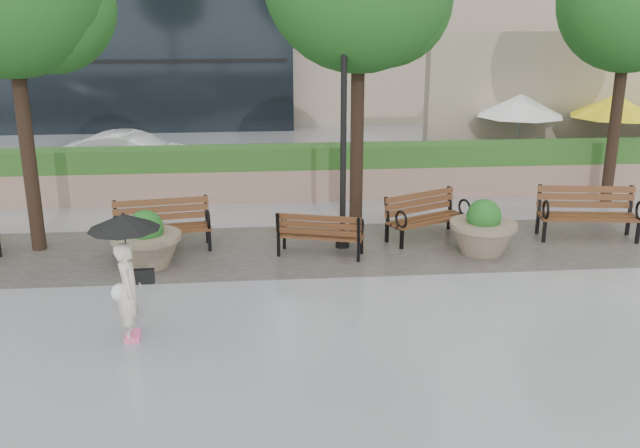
{
  "coord_description": "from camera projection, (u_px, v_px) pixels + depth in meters",
  "views": [
    {
      "loc": [
        -0.51,
        -10.53,
        4.75
      ],
      "look_at": [
        0.57,
        1.19,
        1.1
      ],
      "focal_mm": 40.0,
      "sensor_mm": 36.0,
      "label": 1
    }
  ],
  "objects": [
    {
      "name": "pedestrian",
      "position": [
        127.0,
        264.0,
        10.25
      ],
      "size": [
        1.03,
        1.03,
        1.9
      ],
      "rotation": [
        0.0,
        0.0,
        1.65
      ],
      "color": "beige",
      "rests_on": "ground"
    },
    {
      "name": "lamppost",
      "position": [
        343.0,
        154.0,
        13.92
      ],
      "size": [
        0.28,
        0.28,
        4.38
      ],
      "color": "black",
      "rests_on": "ground"
    },
    {
      "name": "cafe_hedge",
      "position": [
        604.0,
        167.0,
        19.53
      ],
      "size": [
        8.0,
        0.5,
        0.9
      ],
      "primitive_type": "cube",
      "color": "#26531B",
      "rests_on": "ground"
    },
    {
      "name": "bench_2",
      "position": [
        320.0,
        243.0,
        13.95
      ],
      "size": [
        1.77,
        1.1,
        0.89
      ],
      "rotation": [
        0.0,
        0.0,
        2.85
      ],
      "color": "#5B311A",
      "rests_on": "ground"
    },
    {
      "name": "patio_umb_white",
      "position": [
        520.0,
        106.0,
        20.06
      ],
      "size": [
        2.5,
        2.5,
        2.3
      ],
      "color": "black",
      "rests_on": "ground"
    },
    {
      "name": "planter_left",
      "position": [
        147.0,
        245.0,
        13.34
      ],
      "size": [
        1.3,
        1.3,
        1.09
      ],
      "color": "#7F6B56",
      "rests_on": "ground"
    },
    {
      "name": "patio_umb_yellow_a",
      "position": [
        615.0,
        106.0,
        19.94
      ],
      "size": [
        2.5,
        2.5,
        2.3
      ],
      "color": "black",
      "rests_on": "ground"
    },
    {
      "name": "cafe_wall",
      "position": [
        591.0,
        100.0,
        21.21
      ],
      "size": [
        10.0,
        0.6,
        4.0
      ],
      "primitive_type": "cube",
      "color": "tan",
      "rests_on": "ground"
    },
    {
      "name": "bench_4",
      "position": [
        587.0,
        224.0,
        14.93
      ],
      "size": [
        2.1,
        1.06,
        1.08
      ],
      "rotation": [
        0.0,
        0.0,
        -0.13
      ],
      "color": "#5B311A",
      "rests_on": "ground"
    },
    {
      "name": "tree_2",
      "position": [
        634.0,
        6.0,
        16.58
      ],
      "size": [
        3.43,
        3.32,
        6.49
      ],
      "color": "black",
      "rests_on": "ground"
    },
    {
      "name": "bench_3",
      "position": [
        426.0,
        226.0,
        14.93
      ],
      "size": [
        1.9,
        1.43,
        0.96
      ],
      "rotation": [
        0.0,
        0.0,
        0.46
      ],
      "color": "#5B311A",
      "rests_on": "ground"
    },
    {
      "name": "planter_right",
      "position": [
        483.0,
        232.0,
        14.05
      ],
      "size": [
        1.31,
        1.31,
        1.1
      ],
      "color": "#7F6B56",
      "rests_on": "ground"
    },
    {
      "name": "ground",
      "position": [
        292.0,
        312.0,
        11.46
      ],
      "size": [
        100.0,
        100.0,
        0.0
      ],
      "primitive_type": "plane",
      "color": "gray",
      "rests_on": "ground"
    },
    {
      "name": "cobble_strip",
      "position": [
        284.0,
        250.0,
        14.31
      ],
      "size": [
        28.0,
        3.2,
        0.01
      ],
      "primitive_type": "cube",
      "color": "#383330",
      "rests_on": "ground"
    },
    {
      "name": "asphalt_street",
      "position": [
        273.0,
        165.0,
        21.92
      ],
      "size": [
        40.0,
        7.0,
        0.0
      ],
      "primitive_type": "cube",
      "color": "black",
      "rests_on": "ground"
    },
    {
      "name": "car_right",
      "position": [
        132.0,
        155.0,
        20.26
      ],
      "size": [
        3.99,
        1.93,
        1.26
      ],
      "primitive_type": "imported",
      "rotation": [
        0.0,
        0.0,
        1.41
      ],
      "color": "silver",
      "rests_on": "ground"
    },
    {
      "name": "bench_1",
      "position": [
        163.0,
        236.0,
        14.22
      ],
      "size": [
        1.97,
        1.02,
        1.01
      ],
      "rotation": [
        0.0,
        0.0,
        0.15
      ],
      "color": "#5B311A",
      "rests_on": "ground"
    },
    {
      "name": "hedge_wall",
      "position": [
        276.0,
        173.0,
        17.92
      ],
      "size": [
        24.0,
        0.8,
        1.35
      ],
      "color": "#956F60",
      "rests_on": "ground"
    }
  ]
}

